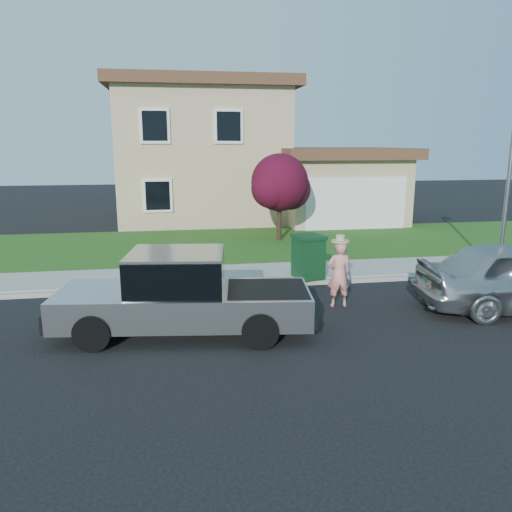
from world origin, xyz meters
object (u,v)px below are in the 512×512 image
(trash_bin, at_px, (308,256))
(street_lamp, at_px, (510,179))
(pickup_truck, at_px, (183,296))
(ornamental_tree, at_px, (280,185))
(woman, at_px, (339,273))

(trash_bin, distance_m, street_lamp, 6.11)
(pickup_truck, distance_m, trash_bin, 4.89)
(trash_bin, height_order, street_lamp, street_lamp)
(trash_bin, bearing_deg, ornamental_tree, 71.63)
(woman, bearing_deg, street_lamp, -159.76)
(pickup_truck, bearing_deg, woman, 25.06)
(woman, xyz_separation_m, trash_bin, (-0.17, 2.16, -0.06))
(pickup_truck, xyz_separation_m, trash_bin, (3.56, 3.35, -0.04))
(trash_bin, bearing_deg, street_lamp, -18.09)
(woman, distance_m, street_lamp, 6.17)
(trash_bin, bearing_deg, pickup_truck, -150.77)
(street_lamp, bearing_deg, ornamental_tree, 115.93)
(woman, distance_m, trash_bin, 2.17)
(ornamental_tree, xyz_separation_m, street_lamp, (5.28, -6.29, 0.60))
(woman, height_order, ornamental_tree, ornamental_tree)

